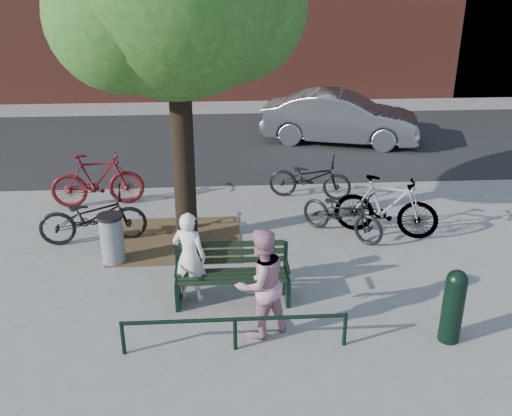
{
  "coord_description": "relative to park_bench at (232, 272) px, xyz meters",
  "views": [
    {
      "loc": [
        -0.14,
        -7.6,
        4.85
      ],
      "look_at": [
        0.43,
        1.0,
        1.14
      ],
      "focal_mm": 40.0,
      "sensor_mm": 36.0,
      "label": 1
    }
  ],
  "objects": [
    {
      "name": "person_left",
      "position": [
        -0.65,
        0.07,
        0.25
      ],
      "size": [
        0.62,
        0.51,
        1.46
      ],
      "primitive_type": "imported",
      "rotation": [
        0.0,
        0.0,
        2.79
      ],
      "color": "silver",
      "rests_on": "ground"
    },
    {
      "name": "road",
      "position": [
        0.0,
        8.42,
        -0.47
      ],
      "size": [
        40.0,
        7.0,
        0.01
      ],
      "primitive_type": "cube",
      "color": "black",
      "rests_on": "ground"
    },
    {
      "name": "ground",
      "position": [
        0.0,
        -0.08,
        -0.48
      ],
      "size": [
        90.0,
        90.0,
        0.0
      ],
      "primitive_type": "plane",
      "color": "gray",
      "rests_on": "ground"
    },
    {
      "name": "dirt_pit",
      "position": [
        -1.0,
        2.12,
        -0.47
      ],
      "size": [
        2.4,
        2.0,
        0.02
      ],
      "primitive_type": "cube",
      "color": "brown",
      "rests_on": "ground"
    },
    {
      "name": "bicycle_a",
      "position": [
        -2.54,
        2.17,
        0.04
      ],
      "size": [
        2.04,
        0.95,
        1.03
      ],
      "primitive_type": "imported",
      "rotation": [
        0.0,
        0.0,
        1.71
      ],
      "color": "black",
      "rests_on": "ground"
    },
    {
      "name": "bicycle_d",
      "position": [
        2.99,
        2.12,
        0.11
      ],
      "size": [
        2.03,
        1.24,
        1.18
      ],
      "primitive_type": "imported",
      "rotation": [
        0.0,
        0.0,
        1.19
      ],
      "color": "gray",
      "rests_on": "ground"
    },
    {
      "name": "bicycle_c",
      "position": [
        2.16,
        2.12,
        -0.01
      ],
      "size": [
        1.71,
        1.67,
        0.93
      ],
      "primitive_type": "imported",
      "rotation": [
        0.0,
        0.0,
        0.81
      ],
      "color": "black",
      "rests_on": "ground"
    },
    {
      "name": "bollard",
      "position": [
        2.98,
        -1.26,
        0.11
      ],
      "size": [
        0.29,
        0.29,
        1.1
      ],
      "color": "black",
      "rests_on": "ground"
    },
    {
      "name": "person_right",
      "position": [
        0.37,
        -0.92,
        0.33
      ],
      "size": [
        0.98,
        0.92,
        1.61
      ],
      "primitive_type": "imported",
      "rotation": [
        0.0,
        0.0,
        3.65
      ],
      "color": "#BB8192",
      "rests_on": "ground"
    },
    {
      "name": "guard_railing",
      "position": [
        0.0,
        -1.28,
        -0.08
      ],
      "size": [
        3.06,
        0.06,
        0.51
      ],
      "color": "black",
      "rests_on": "ground"
    },
    {
      "name": "bicycle_b",
      "position": [
        -2.78,
        3.94,
        0.11
      ],
      "size": [
        2.01,
        0.77,
        1.18
      ],
      "primitive_type": "imported",
      "rotation": [
        0.0,
        0.0,
        1.68
      ],
      "color": "#520B0E",
      "rests_on": "ground"
    },
    {
      "name": "litter_bin",
      "position": [
        -2.05,
        1.35,
        -0.02
      ],
      "size": [
        0.44,
        0.44,
        0.9
      ],
      "color": "gray",
      "rests_on": "ground"
    },
    {
      "name": "park_bench",
      "position": [
        0.0,
        0.0,
        0.0
      ],
      "size": [
        1.74,
        0.54,
        0.97
      ],
      "color": "black",
      "rests_on": "ground"
    },
    {
      "name": "bicycle_e",
      "position": [
        1.83,
        4.07,
        0.0
      ],
      "size": [
        1.93,
        1.1,
        0.96
      ],
      "primitive_type": "imported",
      "rotation": [
        0.0,
        0.0,
        1.31
      ],
      "color": "black",
      "rests_on": "ground"
    },
    {
      "name": "parked_car",
      "position": [
        3.36,
        8.29,
        0.26
      ],
      "size": [
        4.73,
        2.75,
        1.47
      ],
      "primitive_type": "imported",
      "rotation": [
        0.0,
        0.0,
        1.29
      ],
      "color": "slate",
      "rests_on": "ground"
    }
  ]
}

